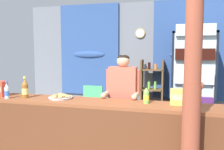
% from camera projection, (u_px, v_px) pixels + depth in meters
% --- Properties ---
extents(ground_plane, '(7.49, 7.49, 0.00)m').
position_uv_depth(ground_plane, '(111.00, 149.00, 3.97)').
color(ground_plane, gray).
extents(back_wall_curtained, '(4.95, 0.22, 2.64)m').
position_uv_depth(back_wall_curtained, '(133.00, 61.00, 5.53)').
color(back_wall_curtained, slate).
rests_on(back_wall_curtained, ground).
extents(stall_counter, '(3.62, 0.53, 0.91)m').
position_uv_depth(stall_counter, '(103.00, 130.00, 3.19)').
color(stall_counter, brown).
rests_on(stall_counter, ground).
extents(timber_post, '(0.21, 0.19, 2.50)m').
position_uv_depth(timber_post, '(192.00, 89.00, 2.53)').
color(timber_post, brown).
rests_on(timber_post, ground).
extents(drink_fridge, '(0.78, 0.73, 2.04)m').
position_uv_depth(drink_fridge, '(193.00, 75.00, 4.61)').
color(drink_fridge, black).
rests_on(drink_fridge, ground).
extents(bottle_shelf_rack, '(0.48, 0.28, 1.40)m').
position_uv_depth(bottle_shelf_rack, '(152.00, 92.00, 5.19)').
color(bottle_shelf_rack, brown).
rests_on(bottle_shelf_rack, ground).
extents(plastic_lawn_chair, '(0.46, 0.46, 0.86)m').
position_uv_depth(plastic_lawn_chair, '(91.00, 104.00, 5.00)').
color(plastic_lawn_chair, '#4CC675').
rests_on(plastic_lawn_chair, ground).
extents(shopkeeper, '(0.52, 0.42, 1.53)m').
position_uv_depth(shopkeeper, '(123.00, 92.00, 3.70)').
color(shopkeeper, '#28282D').
rests_on(shopkeeper, ground).
extents(soda_bottle_iced_tea, '(0.09, 0.09, 0.31)m').
position_uv_depth(soda_bottle_iced_tea, '(25.00, 89.00, 3.53)').
color(soda_bottle_iced_tea, brown).
rests_on(soda_bottle_iced_tea, stall_counter).
extents(soda_bottle_lime_soda, '(0.07, 0.07, 0.24)m').
position_uv_depth(soda_bottle_lime_soda, '(146.00, 96.00, 3.17)').
color(soda_bottle_lime_soda, '#75C64C').
rests_on(soda_bottle_lime_soda, stall_counter).
extents(soda_bottle_water, '(0.06, 0.06, 0.25)m').
position_uv_depth(soda_bottle_water, '(7.00, 91.00, 3.48)').
color(soda_bottle_water, silver).
rests_on(soda_bottle_water, stall_counter).
extents(snack_box_instant_noodle, '(0.21, 0.12, 0.20)m').
position_uv_depth(snack_box_instant_noodle, '(179.00, 97.00, 3.08)').
color(snack_box_instant_noodle, '#EAD14C').
rests_on(snack_box_instant_noodle, stall_counter).
extents(snack_box_crackers, '(0.17, 0.14, 0.22)m').
position_uv_depth(snack_box_crackers, '(0.00, 89.00, 3.66)').
color(snack_box_crackers, '#E5422D').
rests_on(snack_box_crackers, stall_counter).
extents(pastry_tray, '(0.34, 0.34, 0.07)m').
position_uv_depth(pastry_tray, '(61.00, 97.00, 3.49)').
color(pastry_tray, '#BCBCC1').
rests_on(pastry_tray, stall_counter).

